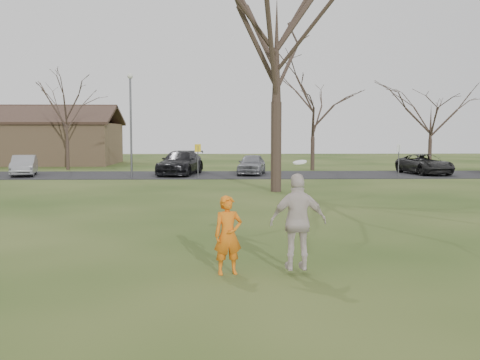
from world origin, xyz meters
name	(u,v)px	position (x,y,z in m)	size (l,w,h in m)	color
ground	(245,269)	(0.00, 0.00, 0.00)	(120.00, 120.00, 0.00)	#1E380F
parking_strip	(231,175)	(0.00, 25.00, 0.02)	(62.00, 6.50, 0.04)	black
player_defender	(228,235)	(-0.36, -0.41, 0.78)	(0.57, 0.38, 1.57)	orange
car_1	(24,165)	(-13.10, 24.50, 0.68)	(1.36, 3.91, 1.29)	gray
car_3	(180,163)	(-3.28, 25.08, 0.80)	(2.14, 5.26, 1.53)	black
car_4	(252,164)	(1.34, 25.10, 0.71)	(1.58, 3.92, 1.34)	slate
car_6	(425,164)	(12.70, 25.09, 0.69)	(2.16, 4.68, 1.30)	black
catching_play	(298,222)	(1.02, -0.51, 1.06)	(1.15, 0.54, 2.18)	beige
lamp_post	(131,112)	(-6.00, 22.50, 3.97)	(0.34, 0.34, 6.27)	#47474C
sign_yellow	(198,155)	(-2.00, 22.00, 1.45)	(0.35, 0.35, 2.08)	#47474C
sign_white	(399,155)	(10.00, 22.00, 1.45)	(0.35, 0.35, 2.08)	#47474C
big_tree	(277,41)	(2.00, 15.00, 7.00)	(9.00, 9.00, 14.00)	#352821
small_tree_row	(290,117)	(4.38, 30.06, 3.89)	(55.00, 5.90, 8.50)	#352821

